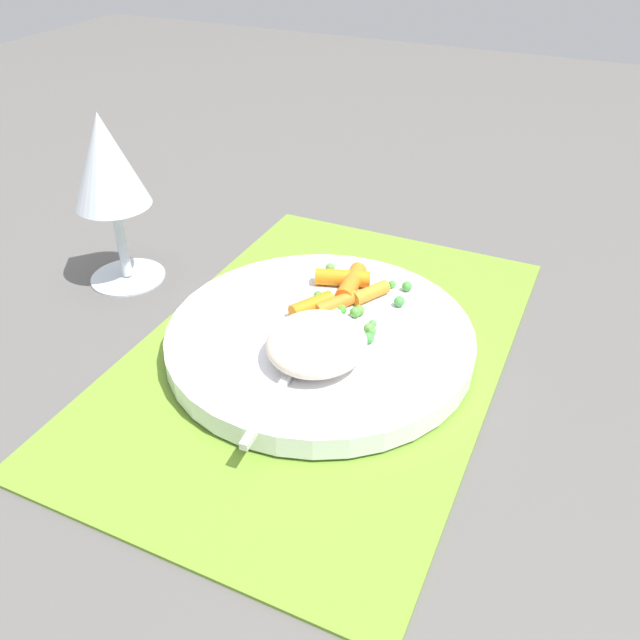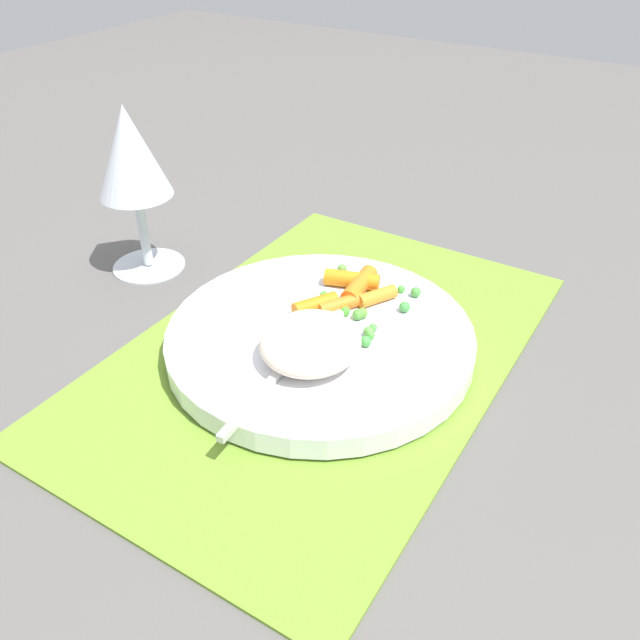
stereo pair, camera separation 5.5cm
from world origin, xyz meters
TOP-DOWN VIEW (x-y plane):
  - ground_plane at (0.00, 0.00)m, footprint 2.40×2.40m
  - placemat at (0.00, 0.00)m, footprint 0.46×0.30m
  - plate at (0.00, 0.00)m, footprint 0.26×0.26m
  - rice_mound at (-0.04, -0.01)m, footprint 0.08×0.08m
  - carrot_portion at (0.06, 0.00)m, footprint 0.10×0.07m
  - pea_scatter at (0.04, -0.02)m, footprint 0.10×0.09m
  - fork at (-0.03, -0.00)m, footprint 0.20×0.03m
  - wine_glass at (0.03, 0.23)m, footprint 0.08×0.08m

SIDE VIEW (x-z plane):
  - ground_plane at x=0.00m, z-range 0.00..0.00m
  - placemat at x=0.00m, z-range 0.00..0.01m
  - plate at x=0.00m, z-range 0.01..0.03m
  - fork at x=-0.03m, z-range 0.03..0.03m
  - pea_scatter at x=0.04m, z-range 0.02..0.03m
  - carrot_portion at x=0.06m, z-range 0.02..0.04m
  - rice_mound at x=-0.04m, z-range 0.03..0.06m
  - wine_glass at x=0.03m, z-range 0.03..0.21m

